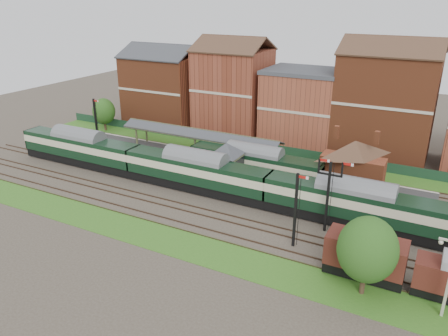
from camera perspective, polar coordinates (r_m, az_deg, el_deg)
The scene contains 18 objects.
ground at distance 54.82m, azimuth 1.53°, elevation -4.09°, with size 160.00×160.00×0.00m, color #473D33.
grass_back at distance 68.40m, azimuth 7.48°, elevation 1.16°, with size 90.00×4.50×0.06m, color #2D6619.
grass_front at distance 45.65m, azimuth -5.25°, elevation -9.87°, with size 90.00×5.00×0.06m, color #2D6619.
fence at distance 69.93m, azimuth 8.09°, elevation 2.22°, with size 90.00×0.12×1.50m, color #193823.
platform at distance 64.67m, azimuth 1.39°, elevation 0.55°, with size 55.00×3.40×1.00m, color #2D2D2D.
signal_box at distance 57.45m, azimuth 0.32°, elevation 0.64°, with size 5.40×5.40×6.00m.
brick_hut at distance 55.29m, azimuth 7.70°, elevation -2.69°, with size 3.20×2.64×2.94m.
station_building at distance 58.45m, azimuth 16.52°, elevation 0.88°, with size 8.10×8.10×5.90m.
canopy at distance 66.05m, azimuth -3.26°, elevation 4.73°, with size 26.00×3.89×4.08m.
semaphore_bracket at distance 47.05m, azimuth 13.49°, elevation -3.06°, with size 3.60×0.25×8.18m.
semaphore_platform_end at distance 76.11m, azimuth -16.38°, elevation 5.85°, with size 1.23×0.25×8.00m.
semaphore_siding at distance 43.81m, azimuth 9.34°, elevation -5.35°, with size 1.23×0.25×8.00m.
town_backdrop at distance 74.62m, azimuth 10.09°, elevation 8.35°, with size 69.00×10.00×16.00m.
dmu_train at distance 56.25m, azimuth -3.68°, elevation -0.43°, with size 60.35×3.17×4.64m.
platform_railcar at distance 59.40m, azimuth 3.98°, elevation 0.59°, with size 18.57×2.93×4.28m.
goods_van_b at distance 41.62m, azimuth 17.99°, elevation -10.63°, with size 6.90×2.99×4.18m.
tree_far at distance 38.35m, azimuth 18.23°, elevation -10.09°, with size 4.96×4.96×7.24m.
tree_back at distance 84.50m, azimuth -15.43°, elevation 7.15°, with size 4.18×4.18×6.10m.
Camera 1 is at (21.63, -44.32, 23.94)m, focal length 35.00 mm.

